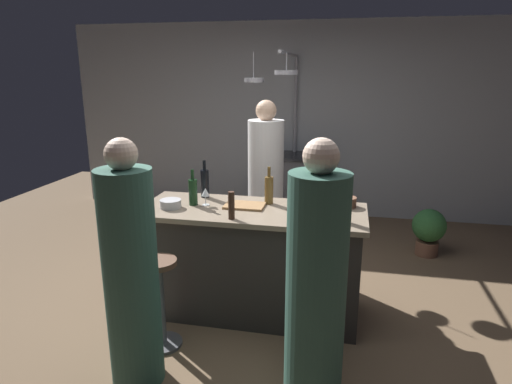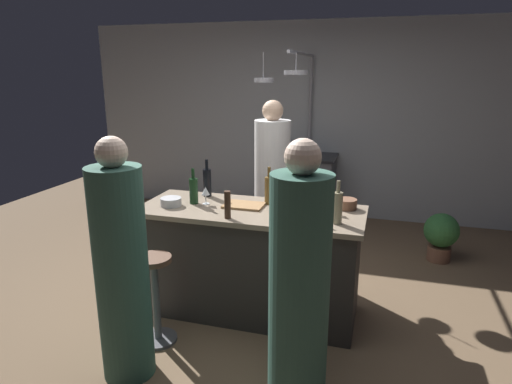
{
  "view_description": "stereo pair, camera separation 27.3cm",
  "coord_description": "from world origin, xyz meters",
  "px_view_note": "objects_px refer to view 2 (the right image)",
  "views": [
    {
      "loc": [
        0.73,
        -3.28,
        1.97
      ],
      "look_at": [
        0.0,
        0.15,
        1.0
      ],
      "focal_mm": 31.05,
      "sensor_mm": 36.0,
      "label": 1
    },
    {
      "loc": [
        0.99,
        -3.22,
        1.97
      ],
      "look_at": [
        0.0,
        0.15,
        1.0
      ],
      "focal_mm": 31.05,
      "sensor_mm": 36.0,
      "label": 2
    }
  ],
  "objects_px": {
    "wine_bottle_amber": "(269,190)",
    "guest_left": "(122,271)",
    "stove_range": "(305,188)",
    "bar_stool_left": "(156,295)",
    "cutting_board": "(244,205)",
    "mixing_bowl_steel": "(171,202)",
    "wine_bottle_green": "(299,202)",
    "wine_bottle_white": "(337,207)",
    "wine_glass_by_chef": "(333,201)",
    "wine_bottle_red": "(194,190)",
    "guest_right": "(299,293)",
    "potted_plant": "(441,234)",
    "wine_glass_near_right_guest": "(206,192)",
    "chef": "(272,191)",
    "pepper_mill": "(227,205)",
    "wine_bottle_dark": "(207,182)",
    "wine_glass_near_left_guest": "(295,197)",
    "bar_stool_right": "(304,318)",
    "mixing_bowl_wooden": "(347,204)"
  },
  "relations": [
    {
      "from": "pepper_mill",
      "to": "wine_bottle_dark",
      "type": "bearing_deg",
      "value": 125.88
    },
    {
      "from": "chef",
      "to": "cutting_board",
      "type": "distance_m",
      "value": 0.94
    },
    {
      "from": "stove_range",
      "to": "guest_right",
      "type": "distance_m",
      "value": 3.51
    },
    {
      "from": "wine_glass_near_left_guest",
      "to": "wine_bottle_amber",
      "type": "bearing_deg",
      "value": 156.53
    },
    {
      "from": "cutting_board",
      "to": "pepper_mill",
      "type": "bearing_deg",
      "value": -94.24
    },
    {
      "from": "cutting_board",
      "to": "mixing_bowl_wooden",
      "type": "xyz_separation_m",
      "value": [
        0.81,
        0.17,
        0.03
      ]
    },
    {
      "from": "wine_glass_near_left_guest",
      "to": "wine_bottle_dark",
      "type": "bearing_deg",
      "value": 167.53
    },
    {
      "from": "wine_bottle_white",
      "to": "mixing_bowl_wooden",
      "type": "relative_size",
      "value": 1.95
    },
    {
      "from": "stove_range",
      "to": "guest_right",
      "type": "relative_size",
      "value": 0.55
    },
    {
      "from": "cutting_board",
      "to": "wine_bottle_dark",
      "type": "xyz_separation_m",
      "value": [
        -0.4,
        0.2,
        0.12
      ]
    },
    {
      "from": "wine_bottle_white",
      "to": "wine_bottle_red",
      "type": "xyz_separation_m",
      "value": [
        -1.19,
        0.17,
        -0.01
      ]
    },
    {
      "from": "wine_bottle_dark",
      "to": "wine_bottle_green",
      "type": "bearing_deg",
      "value": -21.25
    },
    {
      "from": "wine_bottle_white",
      "to": "wine_glass_near_right_guest",
      "type": "relative_size",
      "value": 2.17
    },
    {
      "from": "wine_bottle_green",
      "to": "mixing_bowl_steel",
      "type": "bearing_deg",
      "value": -179.22
    },
    {
      "from": "potted_plant",
      "to": "mixing_bowl_steel",
      "type": "distance_m",
      "value": 2.88
    },
    {
      "from": "stove_range",
      "to": "bar_stool_left",
      "type": "bearing_deg",
      "value": -99.99
    },
    {
      "from": "wine_bottle_amber",
      "to": "guest_left",
      "type": "bearing_deg",
      "value": -119.12
    },
    {
      "from": "bar_stool_left",
      "to": "mixing_bowl_steel",
      "type": "xyz_separation_m",
      "value": [
        -0.11,
        0.52,
        0.56
      ]
    },
    {
      "from": "potted_plant",
      "to": "cutting_board",
      "type": "bearing_deg",
      "value": -138.76
    },
    {
      "from": "wine_bottle_green",
      "to": "potted_plant",
      "type": "bearing_deg",
      "value": 53.1
    },
    {
      "from": "wine_glass_by_chef",
      "to": "mixing_bowl_wooden",
      "type": "bearing_deg",
      "value": 61.09
    },
    {
      "from": "guest_right",
      "to": "wine_bottle_white",
      "type": "distance_m",
      "value": 0.88
    },
    {
      "from": "guest_left",
      "to": "mixing_bowl_steel",
      "type": "height_order",
      "value": "guest_left"
    },
    {
      "from": "bar_stool_right",
      "to": "guest_right",
      "type": "relative_size",
      "value": 0.42
    },
    {
      "from": "bar_stool_right",
      "to": "wine_bottle_green",
      "type": "xyz_separation_m",
      "value": [
        -0.16,
        0.53,
        0.64
      ]
    },
    {
      "from": "wine_glass_by_chef",
      "to": "wine_bottle_dark",
      "type": "bearing_deg",
      "value": 170.14
    },
    {
      "from": "cutting_board",
      "to": "wine_bottle_white",
      "type": "relative_size",
      "value": 1.01
    },
    {
      "from": "bar_stool_left",
      "to": "wine_bottle_green",
      "type": "height_order",
      "value": "wine_bottle_green"
    },
    {
      "from": "mixing_bowl_steel",
      "to": "bar_stool_right",
      "type": "bearing_deg",
      "value": -23.13
    },
    {
      "from": "potted_plant",
      "to": "pepper_mill",
      "type": "height_order",
      "value": "pepper_mill"
    },
    {
      "from": "bar_stool_left",
      "to": "cutting_board",
      "type": "xyz_separation_m",
      "value": [
        0.47,
        0.67,
        0.53
      ]
    },
    {
      "from": "wine_glass_by_chef",
      "to": "wine_bottle_amber",
      "type": "bearing_deg",
      "value": 167.76
    },
    {
      "from": "guest_right",
      "to": "pepper_mill",
      "type": "relative_size",
      "value": 7.78
    },
    {
      "from": "chef",
      "to": "wine_bottle_white",
      "type": "relative_size",
      "value": 5.35
    },
    {
      "from": "pepper_mill",
      "to": "wine_bottle_dark",
      "type": "distance_m",
      "value": 0.65
    },
    {
      "from": "stove_range",
      "to": "wine_bottle_white",
      "type": "distance_m",
      "value": 2.76
    },
    {
      "from": "guest_left",
      "to": "mixing_bowl_wooden",
      "type": "relative_size",
      "value": 9.87
    },
    {
      "from": "chef",
      "to": "potted_plant",
      "type": "xyz_separation_m",
      "value": [
        1.71,
        0.56,
        -0.49
      ]
    },
    {
      "from": "potted_plant",
      "to": "mixing_bowl_wooden",
      "type": "bearing_deg",
      "value": -124.17
    },
    {
      "from": "cutting_board",
      "to": "wine_bottle_white",
      "type": "height_order",
      "value": "wine_bottle_white"
    },
    {
      "from": "wine_bottle_red",
      "to": "guest_right",
      "type": "bearing_deg",
      "value": -42.8
    },
    {
      "from": "wine_bottle_white",
      "to": "wine_glass_by_chef",
      "type": "relative_size",
      "value": 2.17
    },
    {
      "from": "wine_bottle_green",
      "to": "mixing_bowl_wooden",
      "type": "relative_size",
      "value": 1.92
    },
    {
      "from": "stove_range",
      "to": "wine_bottle_green",
      "type": "distance_m",
      "value": 2.63
    },
    {
      "from": "wine_bottle_amber",
      "to": "mixing_bowl_wooden",
      "type": "distance_m",
      "value": 0.64
    },
    {
      "from": "wine_bottle_red",
      "to": "mixing_bowl_wooden",
      "type": "relative_size",
      "value": 1.83
    },
    {
      "from": "pepper_mill",
      "to": "wine_bottle_amber",
      "type": "bearing_deg",
      "value": 65.81
    },
    {
      "from": "bar_stool_left",
      "to": "guest_left",
      "type": "height_order",
      "value": "guest_left"
    },
    {
      "from": "guest_right",
      "to": "wine_glass_near_right_guest",
      "type": "height_order",
      "value": "guest_right"
    },
    {
      "from": "wine_bottle_white",
      "to": "wine_bottle_amber",
      "type": "xyz_separation_m",
      "value": [
        -0.59,
        0.33,
        -0.0
      ]
    }
  ]
}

